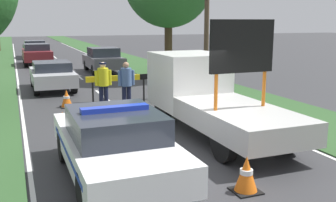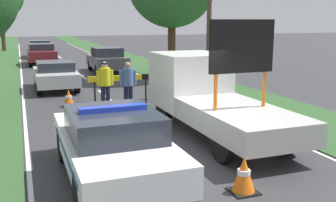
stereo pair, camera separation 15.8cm
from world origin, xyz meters
name	(u,v)px [view 2 (the right image)]	position (x,y,z in m)	size (l,w,h in m)	color
ground_plane	(178,157)	(0.00, 0.00, 0.00)	(160.00, 160.00, 0.00)	#333335
lane_markings	(73,68)	(0.00, 19.35, 0.00)	(6.80, 65.69, 0.01)	silver
grass_verge_right	(142,64)	(5.22, 20.00, 0.01)	(3.54, 120.00, 0.03)	#2D5128
police_car	(113,142)	(-1.72, -0.74, 0.77)	(1.91, 4.67, 1.55)	white
work_truck	(206,93)	(1.72, 2.04, 1.10)	(2.01, 6.26, 3.22)	white
road_barrier	(121,81)	(0.18, 6.26, 0.95)	(2.50, 0.08, 1.16)	black
police_officer	(105,81)	(-0.50, 5.84, 1.03)	(0.62, 0.39, 1.73)	#191E38
pedestrian_civilian	(128,82)	(0.27, 5.49, 1.02)	(0.62, 0.40, 1.73)	#191E38
traffic_cone_near_police	(69,98)	(-1.74, 6.62, 0.33)	(0.49, 0.49, 0.67)	black
traffic_cone_near_truck	(244,175)	(0.43, -2.26, 0.35)	(0.51, 0.51, 0.70)	black
traffic_cone_behind_barrier	(64,119)	(-2.23, 3.81, 0.24)	(0.34, 0.34, 0.48)	black
queued_car_sedan_silver	(55,75)	(-1.85, 10.77, 0.71)	(1.84, 4.10, 1.34)	#B2B2B7
queued_car_suv_grey	(107,60)	(1.81, 16.42, 0.79)	(1.95, 4.20, 1.55)	slate
queued_car_wagon_maroon	(41,53)	(-1.84, 22.35, 0.83)	(1.94, 4.51, 1.56)	maroon
queued_car_sedan_black	(40,48)	(-1.64, 28.77, 0.79)	(1.88, 4.68, 1.49)	black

